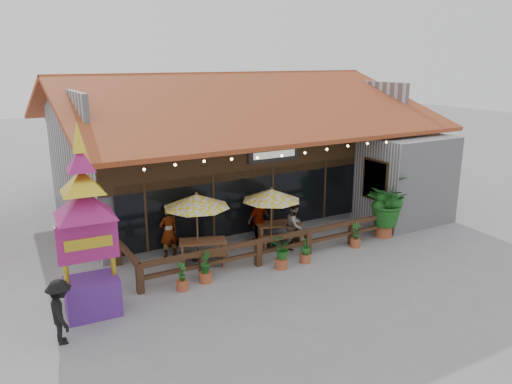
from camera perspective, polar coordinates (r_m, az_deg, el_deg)
ground at (r=18.42m, az=6.25°, el=-6.28°), size 100.00×100.00×0.00m
restaurant_building at (r=23.37m, az=-2.67°, el=4.00°), size 15.50×14.73×6.09m
patio_railing at (r=16.83m, az=0.60°, el=-6.05°), size 10.00×2.60×0.92m
umbrella_left at (r=16.61m, az=-6.82°, el=-1.04°), size 2.49×2.49×2.41m
umbrella_right at (r=17.70m, az=1.77°, el=-0.36°), size 2.50×2.50×2.26m
picnic_table_left at (r=16.99m, az=-6.10°, el=-6.31°), size 1.95×1.83×0.76m
picnic_table_right at (r=18.59m, az=2.55°, el=-4.28°), size 1.94×1.79×0.78m
thai_sign_tower at (r=13.44m, az=-19.00°, el=-1.88°), size 2.19×2.19×5.57m
tropical_plant at (r=19.60m, az=14.58°, el=-1.15°), size 2.24×2.29×2.39m
diner_a at (r=17.39m, az=-9.96°, el=-4.52°), size 0.72×0.52×1.83m
diner_b at (r=18.02m, az=4.47°, el=-3.82°), size 1.06×1.02×1.72m
diner_c at (r=18.59m, az=0.30°, el=-3.21°), size 1.06×0.59×1.70m
pedestrian at (r=13.10m, az=-21.44°, el=-12.62°), size 0.63×1.07×1.63m
planter_a at (r=15.12m, az=-8.43°, el=-9.71°), size 0.39×0.37×0.90m
planter_b at (r=15.51m, az=-5.81°, el=-8.70°), size 0.42×0.46×0.99m
planter_c at (r=16.35m, az=2.91°, el=-6.86°), size 0.81×0.79×1.02m
planter_d at (r=16.93m, az=5.66°, el=-6.64°), size 0.43×0.43×0.90m
planter_e at (r=18.57m, az=11.32°, el=-5.02°), size 0.38×0.40×0.93m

